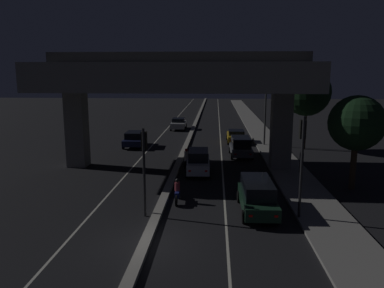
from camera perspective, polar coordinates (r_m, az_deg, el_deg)
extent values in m
plane|color=black|center=(17.39, -7.04, -14.87)|extent=(200.00, 200.00, 0.00)
cube|color=beige|center=(51.40, -3.88, 2.27)|extent=(0.12, 126.00, 0.00)
cube|color=beige|center=(50.96, 4.25, 2.19)|extent=(0.12, 126.00, 0.00)
cube|color=gray|center=(51.04, 0.17, 2.36)|extent=(0.50, 126.00, 0.22)
cube|color=gray|center=(44.41, 10.99, 0.87)|extent=(2.91, 126.00, 0.16)
cube|color=gray|center=(31.74, -17.12, 2.26)|extent=(1.51, 1.49, 6.20)
cube|color=gray|center=(30.14, 13.40, 2.02)|extent=(1.51, 1.49, 6.20)
cube|color=gray|center=(29.53, -2.33, 10.15)|extent=(20.50, 9.77, 2.04)
cube|color=#333335|center=(29.55, -2.35, 13.00)|extent=(20.50, 0.40, 0.90)
cylinder|color=black|center=(19.72, -7.31, -4.43)|extent=(0.14, 0.14, 4.74)
cube|color=black|center=(19.53, -7.32, 0.51)|extent=(0.30, 0.28, 0.95)
sphere|color=red|center=(19.62, -7.26, 1.44)|extent=(0.18, 0.18, 0.18)
sphere|color=black|center=(19.67, -7.24, 0.59)|extent=(0.18, 0.18, 0.18)
sphere|color=black|center=(19.73, -7.22, -0.26)|extent=(0.18, 0.18, 0.18)
cylinder|color=black|center=(19.78, 16.34, -3.74)|extent=(0.14, 0.14, 5.41)
cube|color=black|center=(19.57, 16.53, 2.16)|extent=(0.30, 0.28, 0.95)
sphere|color=red|center=(19.67, 16.48, 3.08)|extent=(0.18, 0.18, 0.18)
sphere|color=black|center=(19.71, 16.44, 2.22)|extent=(0.18, 0.18, 0.18)
sphere|color=black|center=(19.75, 16.39, 1.37)|extent=(0.18, 0.18, 0.18)
cylinder|color=#2D2D30|center=(39.47, 11.15, 6.09)|extent=(0.18, 0.18, 8.94)
cylinder|color=#2D2D30|center=(39.26, 9.89, 12.43)|extent=(2.02, 0.10, 0.10)
ellipsoid|color=#F2B759|center=(39.17, 8.38, 12.33)|extent=(0.56, 0.32, 0.24)
cube|color=black|center=(20.92, 9.89, -8.46)|extent=(1.84, 4.80, 0.67)
cube|color=black|center=(20.81, 9.91, -6.48)|extent=(1.60, 3.46, 0.77)
cylinder|color=black|center=(22.42, 7.17, -7.97)|extent=(0.21, 0.70, 0.69)
cylinder|color=black|center=(22.62, 11.52, -7.93)|extent=(0.21, 0.70, 0.69)
cylinder|color=black|center=(19.47, 7.92, -10.92)|extent=(0.21, 0.70, 0.69)
cylinder|color=black|center=(19.71, 12.95, -10.83)|extent=(0.21, 0.70, 0.69)
cube|color=red|center=(18.61, 8.94, -10.79)|extent=(0.18, 0.03, 0.11)
cube|color=red|center=(18.78, 12.71, -10.71)|extent=(0.18, 0.03, 0.11)
cube|color=silver|center=(28.49, 0.98, -3.08)|extent=(1.79, 4.45, 0.73)
cube|color=black|center=(28.32, 0.98, -1.65)|extent=(1.53, 2.69, 0.72)
cylinder|color=black|center=(30.01, -0.52, -3.09)|extent=(0.22, 0.70, 0.69)
cylinder|color=black|center=(29.99, 2.56, -3.11)|extent=(0.22, 0.70, 0.69)
cylinder|color=black|center=(27.19, -0.77, -4.54)|extent=(0.22, 0.70, 0.69)
cylinder|color=black|center=(27.17, 2.63, -4.56)|extent=(0.22, 0.70, 0.69)
cube|color=red|center=(26.35, -0.35, -4.13)|extent=(0.18, 0.04, 0.11)
cube|color=red|center=(26.33, 2.17, -4.15)|extent=(0.18, 0.04, 0.11)
cube|color=#515459|center=(34.58, 7.44, -0.89)|extent=(1.95, 4.20, 0.60)
cube|color=black|center=(34.54, 7.46, 0.33)|extent=(1.70, 3.03, 0.85)
cylinder|color=black|center=(35.90, 5.80, -0.91)|extent=(0.22, 0.62, 0.62)
cylinder|color=black|center=(36.06, 8.66, -0.93)|extent=(0.22, 0.62, 0.62)
cylinder|color=black|center=(33.23, 6.10, -1.86)|extent=(0.22, 0.62, 0.62)
cylinder|color=black|center=(33.40, 9.18, -1.87)|extent=(0.22, 0.62, 0.62)
cube|color=red|center=(32.48, 6.64, -1.56)|extent=(0.18, 0.03, 0.11)
cube|color=red|center=(32.61, 8.91, -1.57)|extent=(0.18, 0.03, 0.11)
cube|color=gold|center=(41.68, 6.72, 1.10)|extent=(1.90, 4.40, 0.61)
cube|color=black|center=(41.37, 6.75, 1.79)|extent=(1.67, 2.11, 0.47)
cylinder|color=black|center=(43.12, 5.39, 1.03)|extent=(0.20, 0.60, 0.60)
cylinder|color=black|center=(43.21, 7.84, 1.00)|extent=(0.20, 0.60, 0.60)
cylinder|color=black|center=(40.26, 5.50, 0.34)|extent=(0.20, 0.60, 0.60)
cylinder|color=black|center=(40.36, 8.13, 0.31)|extent=(0.20, 0.60, 0.60)
cube|color=red|center=(39.47, 5.92, 0.62)|extent=(0.18, 0.03, 0.11)
cube|color=red|center=(39.54, 7.84, 0.60)|extent=(0.18, 0.03, 0.11)
cube|color=#141938|center=(39.33, -8.73, 0.49)|extent=(2.05, 4.19, 0.59)
cube|color=black|center=(39.23, -8.76, 1.38)|extent=(1.76, 2.54, 0.65)
cylinder|color=black|center=(37.92, -7.70, -0.31)|extent=(0.23, 0.66, 0.65)
cylinder|color=black|center=(38.25, -10.43, -0.30)|extent=(0.23, 0.66, 0.65)
cylinder|color=black|center=(40.56, -7.11, 0.42)|extent=(0.23, 0.66, 0.65)
cylinder|color=black|center=(40.87, -9.67, 0.43)|extent=(0.23, 0.66, 0.65)
cube|color=white|center=(41.25, -7.33, 0.88)|extent=(0.18, 0.04, 0.11)
cube|color=white|center=(41.47, -9.14, 0.88)|extent=(0.18, 0.04, 0.11)
cube|color=gray|center=(51.05, -2.06, 2.98)|extent=(1.94, 4.29, 0.72)
cube|color=black|center=(51.19, -2.05, 3.68)|extent=(1.68, 2.07, 0.50)
cylinder|color=black|center=(49.64, -1.14, 2.35)|extent=(0.21, 0.61, 0.61)
cylinder|color=black|center=(49.80, -3.25, 2.36)|extent=(0.21, 0.61, 0.61)
cylinder|color=black|center=(52.42, -0.93, 2.79)|extent=(0.21, 0.61, 0.61)
cylinder|color=black|center=(52.58, -2.93, 2.80)|extent=(0.21, 0.61, 0.61)
cube|color=white|center=(53.14, -1.16, 3.17)|extent=(0.18, 0.03, 0.11)
cube|color=white|center=(53.24, -2.57, 3.17)|extent=(0.18, 0.03, 0.11)
cylinder|color=black|center=(22.95, -2.08, -7.51)|extent=(0.09, 0.64, 0.64)
cylinder|color=black|center=(21.67, -2.41, -8.63)|extent=(0.11, 0.64, 0.64)
cube|color=navy|center=(22.24, -2.24, -7.52)|extent=(0.25, 1.03, 0.32)
cylinder|color=maroon|center=(22.12, -2.25, -6.50)|extent=(0.32, 0.32, 0.51)
sphere|color=black|center=(22.01, -2.26, -5.57)|extent=(0.24, 0.24, 0.24)
cube|color=red|center=(21.55, -2.43, -8.12)|extent=(0.08, 0.03, 0.08)
cylinder|color=black|center=(31.05, -0.72, -2.67)|extent=(0.12, 0.64, 0.63)
cylinder|color=black|center=(29.87, -1.04, -3.21)|extent=(0.14, 0.64, 0.63)
cube|color=silver|center=(30.41, -0.88, -2.53)|extent=(0.30, 0.94, 0.32)
cylinder|color=beige|center=(30.31, -0.88, -1.69)|extent=(0.34, 0.34, 0.59)
sphere|color=#B21919|center=(30.22, -0.89, -0.92)|extent=(0.24, 0.24, 0.24)
cube|color=red|center=(29.77, -1.06, -2.82)|extent=(0.08, 0.03, 0.08)
cylinder|color=black|center=(29.42, 16.30, -3.37)|extent=(0.26, 0.26, 0.81)
cylinder|color=#3F3F44|center=(29.25, 16.37, -1.96)|extent=(0.31, 0.31, 0.67)
sphere|color=tan|center=(29.16, 16.42, -1.11)|extent=(0.22, 0.22, 0.22)
cylinder|color=#38281C|center=(26.61, 23.34, -3.16)|extent=(0.39, 0.39, 3.05)
sphere|color=black|center=(26.12, 23.80, 2.95)|extent=(3.56, 3.56, 3.56)
cylinder|color=#38281C|center=(39.02, 16.80, 2.09)|extent=(0.28, 0.28, 3.95)
sphere|color=black|center=(38.67, 17.10, 7.55)|extent=(4.66, 4.66, 4.66)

